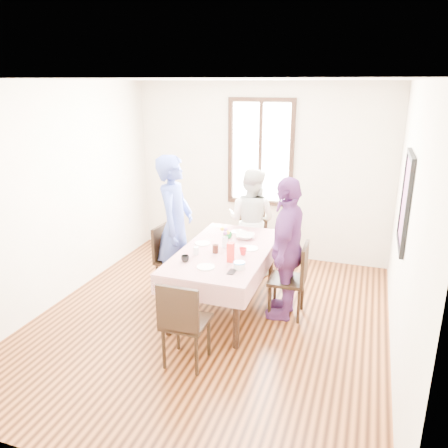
% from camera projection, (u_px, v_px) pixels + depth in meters
% --- Properties ---
extents(ground, '(4.50, 4.50, 0.00)m').
position_uv_depth(ground, '(210.00, 320.00, 5.17)').
color(ground, black).
rests_on(ground, ground).
extents(back_wall, '(4.00, 0.00, 4.00)m').
position_uv_depth(back_wall, '(260.00, 172.00, 6.78)').
color(back_wall, beige).
rests_on(back_wall, ground).
extents(right_wall, '(0.00, 4.50, 4.50)m').
position_uv_depth(right_wall, '(407.00, 229.00, 4.14)').
color(right_wall, beige).
rests_on(right_wall, ground).
extents(window_frame, '(1.02, 0.06, 1.62)m').
position_uv_depth(window_frame, '(261.00, 153.00, 6.67)').
color(window_frame, black).
rests_on(window_frame, back_wall).
extents(window_pane, '(0.90, 0.02, 1.50)m').
position_uv_depth(window_pane, '(261.00, 152.00, 6.68)').
color(window_pane, white).
rests_on(window_pane, back_wall).
extents(art_poster, '(0.04, 0.76, 0.96)m').
position_uv_depth(art_poster, '(406.00, 201.00, 4.35)').
color(art_poster, red).
rests_on(art_poster, right_wall).
extents(dining_table, '(0.90, 1.74, 0.75)m').
position_uv_depth(dining_table, '(225.00, 279.00, 5.37)').
color(dining_table, black).
rests_on(dining_table, ground).
extents(tablecloth, '(1.02, 1.86, 0.01)m').
position_uv_depth(tablecloth, '(225.00, 250.00, 5.26)').
color(tablecloth, '#5E0007').
rests_on(tablecloth, dining_table).
extents(chair_left, '(0.46, 0.46, 0.91)m').
position_uv_depth(chair_left, '(175.00, 260.00, 5.73)').
color(chair_left, black).
rests_on(chair_left, ground).
extents(chair_right, '(0.43, 0.43, 0.91)m').
position_uv_depth(chair_right, '(287.00, 280.00, 5.17)').
color(chair_right, black).
rests_on(chair_right, ground).
extents(chair_far, '(0.47, 0.47, 0.91)m').
position_uv_depth(chair_far, '(251.00, 241.00, 6.43)').
color(chair_far, black).
rests_on(chair_far, ground).
extents(chair_near, '(0.42, 0.42, 0.91)m').
position_uv_depth(chair_near, '(186.00, 321.00, 4.27)').
color(chair_near, black).
rests_on(chair_near, ground).
extents(person_left, '(0.52, 0.72, 1.84)m').
position_uv_depth(person_left, '(175.00, 227.00, 5.58)').
color(person_left, '#3B4C9C').
rests_on(person_left, ground).
extents(person_far, '(0.84, 0.70, 1.54)m').
position_uv_depth(person_far, '(251.00, 221.00, 6.31)').
color(person_far, beige).
rests_on(person_far, ground).
extents(person_right, '(0.42, 0.99, 1.69)m').
position_uv_depth(person_right, '(287.00, 249.00, 5.05)').
color(person_right, '#5B2A66').
rests_on(person_right, ground).
extents(mug_black, '(0.10, 0.10, 0.07)m').
position_uv_depth(mug_black, '(185.00, 259.00, 4.89)').
color(mug_black, black).
rests_on(mug_black, tablecloth).
extents(mug_flag, '(0.12, 0.12, 0.08)m').
position_uv_depth(mug_flag, '(243.00, 251.00, 5.08)').
color(mug_flag, red).
rests_on(mug_flag, tablecloth).
extents(mug_green, '(0.14, 0.14, 0.08)m').
position_uv_depth(mug_green, '(228.00, 235.00, 5.62)').
color(mug_green, '#0C7226').
rests_on(mug_green, tablecloth).
extents(serving_bowl, '(0.26, 0.26, 0.06)m').
position_uv_depth(serving_bowl, '(245.00, 236.00, 5.61)').
color(serving_bowl, white).
rests_on(serving_bowl, tablecloth).
extents(juice_carton, '(0.07, 0.07, 0.22)m').
position_uv_depth(juice_carton, '(231.00, 252.00, 4.87)').
color(juice_carton, red).
rests_on(juice_carton, tablecloth).
extents(butter_tub, '(0.13, 0.13, 0.06)m').
position_uv_depth(butter_tub, '(239.00, 266.00, 4.71)').
color(butter_tub, white).
rests_on(butter_tub, tablecloth).
extents(jam_jar, '(0.07, 0.07, 0.10)m').
position_uv_depth(jam_jar, '(215.00, 249.00, 5.14)').
color(jam_jar, black).
rests_on(jam_jar, tablecloth).
extents(drinking_glass, '(0.07, 0.07, 0.09)m').
position_uv_depth(drinking_glass, '(196.00, 251.00, 5.09)').
color(drinking_glass, silver).
rests_on(drinking_glass, tablecloth).
extents(smartphone, '(0.07, 0.15, 0.01)m').
position_uv_depth(smartphone, '(232.00, 272.00, 4.63)').
color(smartphone, black).
rests_on(smartphone, tablecloth).
extents(flower_vase, '(0.07, 0.07, 0.14)m').
position_uv_depth(flower_vase, '(225.00, 242.00, 5.30)').
color(flower_vase, silver).
rests_on(flower_vase, tablecloth).
extents(plate_left, '(0.20, 0.20, 0.01)m').
position_uv_depth(plate_left, '(203.00, 243.00, 5.44)').
color(plate_left, white).
rests_on(plate_left, tablecloth).
extents(plate_right, '(0.20, 0.20, 0.01)m').
position_uv_depth(plate_right, '(250.00, 248.00, 5.27)').
color(plate_right, white).
rests_on(plate_right, tablecloth).
extents(plate_far, '(0.20, 0.20, 0.01)m').
position_uv_depth(plate_far, '(239.00, 232.00, 5.85)').
color(plate_far, white).
rests_on(plate_far, tablecloth).
extents(plate_near, '(0.20, 0.20, 0.01)m').
position_uv_depth(plate_near, '(206.00, 267.00, 4.75)').
color(plate_near, white).
rests_on(plate_near, tablecloth).
extents(butter_lid, '(0.12, 0.12, 0.01)m').
position_uv_depth(butter_lid, '(239.00, 263.00, 4.70)').
color(butter_lid, blue).
rests_on(butter_lid, butter_tub).
extents(flower_bunch, '(0.09, 0.09, 0.10)m').
position_uv_depth(flower_bunch, '(225.00, 233.00, 5.26)').
color(flower_bunch, yellow).
rests_on(flower_bunch, flower_vase).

